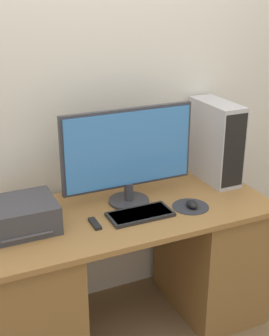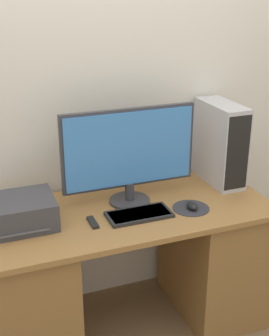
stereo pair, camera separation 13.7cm
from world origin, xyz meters
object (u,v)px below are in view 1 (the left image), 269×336
monitor (128,152)px  remote_control (95,224)px  keyboard (140,214)px  mouse (192,204)px  computer_tower (215,142)px  printer (20,216)px

monitor → remote_control: (-0.26, -0.17, -0.29)m
keyboard → mouse: (0.29, -0.03, 0.01)m
monitor → computer_tower: bearing=7.9°
printer → mouse: bearing=-10.0°
computer_tower → remote_control: 0.94m
mouse → printer: printer is taller
printer → remote_control: 0.37m
computer_tower → printer: size_ratio=1.39×
mouse → computer_tower: computer_tower is taller
printer → remote_control: (0.34, -0.12, -0.06)m
computer_tower → printer: (-1.22, -0.14, -0.17)m
computer_tower → remote_control: size_ratio=4.03×
keyboard → remote_control: (-0.25, 0.01, -0.00)m
monitor → keyboard: 0.33m
computer_tower → remote_control: computer_tower is taller
keyboard → computer_tower: size_ratio=0.70×
computer_tower → monitor: bearing=-172.1°
keyboard → computer_tower: 0.71m
keyboard → remote_control: size_ratio=2.81×
computer_tower → keyboard: bearing=-157.2°
computer_tower → printer: computer_tower is taller
mouse → printer: 0.90m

